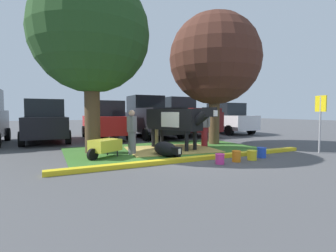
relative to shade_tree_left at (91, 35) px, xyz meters
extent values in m
plane|color=#4C4C4F|center=(2.87, -2.02, -4.09)|extent=(80.00, 80.00, 0.00)
cube|color=#386B28|center=(2.65, -0.49, -4.08)|extent=(7.21, 4.23, 0.02)
cube|color=yellow|center=(2.65, -2.76, -4.03)|extent=(8.41, 0.24, 0.12)
cube|color=tan|center=(2.77, -0.68, -4.07)|extent=(3.48, 2.79, 0.04)
cylinder|color=#4C3823|center=(0.00, 0.00, -2.73)|extent=(0.53, 0.53, 2.72)
sphere|color=#23471E|center=(0.00, 0.00, 0.03)|extent=(4.02, 4.02, 4.02)
cylinder|color=brown|center=(5.29, 0.07, -2.90)|extent=(0.47, 0.47, 2.38)
sphere|color=#4C281E|center=(5.29, 0.07, -0.30)|extent=(4.01, 4.01, 4.01)
cube|color=black|center=(2.94, -0.48, -2.93)|extent=(1.47, 2.40, 0.80)
cube|color=white|center=(2.99, -0.62, -2.93)|extent=(0.99, 1.10, 0.56)
cylinder|color=black|center=(3.41, -1.72, -2.83)|extent=(0.52, 0.71, 0.58)
cube|color=black|center=(3.52, -2.02, -2.65)|extent=(0.40, 0.50, 0.32)
cube|color=white|center=(3.59, -2.21, -2.69)|extent=(0.23, 0.18, 0.20)
cylinder|color=black|center=(3.47, -1.20, -3.71)|extent=(0.14, 0.14, 0.76)
cylinder|color=black|center=(3.01, -1.37, -3.71)|extent=(0.14, 0.14, 0.76)
cylinder|color=black|center=(2.86, 0.42, -3.71)|extent=(0.14, 0.14, 0.76)
cylinder|color=black|center=(2.41, 0.24, -3.71)|extent=(0.14, 0.14, 0.76)
cylinder|color=black|center=(2.52, 0.65, -3.18)|extent=(0.06, 0.06, 0.70)
ellipsoid|color=black|center=(1.99, -1.74, -3.85)|extent=(0.66, 1.16, 0.48)
cube|color=black|center=(2.09, -2.33, -3.83)|extent=(0.24, 0.31, 0.22)
cube|color=silver|center=(2.11, -2.45, -3.83)|extent=(0.11, 0.08, 0.16)
cylinder|color=black|center=(2.23, -2.06, -4.03)|extent=(0.16, 0.36, 0.10)
cylinder|color=slate|center=(1.13, -0.94, -3.71)|extent=(0.26, 0.26, 0.77)
cylinder|color=slate|center=(1.13, -0.94, -3.06)|extent=(0.34, 0.34, 0.53)
sphere|color=tan|center=(1.13, -0.94, -2.69)|extent=(0.21, 0.21, 0.21)
cylinder|color=slate|center=(1.16, -0.72, -3.03)|extent=(0.09, 0.09, 0.50)
cylinder|color=slate|center=(1.10, -1.16, -3.03)|extent=(0.09, 0.09, 0.50)
cylinder|color=#9E7F5B|center=(2.88, 1.10, -3.70)|extent=(0.26, 0.26, 0.79)
cylinder|color=#23478C|center=(2.88, 1.10, -3.03)|extent=(0.34, 0.34, 0.54)
sphere|color=beige|center=(2.88, 1.10, -2.65)|extent=(0.21, 0.21, 0.21)
cylinder|color=#23478C|center=(3.08, 1.17, -3.00)|extent=(0.09, 0.09, 0.52)
cylinder|color=#23478C|center=(2.67, 1.03, -3.00)|extent=(0.09, 0.09, 0.52)
cylinder|color=maroon|center=(4.39, -0.49, -3.69)|extent=(0.26, 0.26, 0.81)
cylinder|color=slate|center=(4.39, -0.49, -3.00)|extent=(0.34, 0.34, 0.56)
sphere|color=#8C664C|center=(4.39, -0.49, -2.62)|extent=(0.22, 0.22, 0.22)
cylinder|color=slate|center=(4.45, -0.70, -2.98)|extent=(0.09, 0.09, 0.53)
cylinder|color=slate|center=(4.33, -0.28, -2.98)|extent=(0.09, 0.09, 0.53)
cube|color=gold|center=(0.19, -1.15, -3.69)|extent=(1.08, 0.98, 0.36)
cylinder|color=black|center=(-0.24, -1.41, -3.91)|extent=(0.36, 0.27, 0.36)
cylinder|color=black|center=(0.56, -1.19, -3.97)|extent=(0.04, 0.04, 0.24)
cylinder|color=black|center=(0.33, -0.81, -3.97)|extent=(0.04, 0.04, 0.24)
cylinder|color=black|center=(0.86, -1.01, -3.57)|extent=(0.48, 0.31, 0.23)
cylinder|color=black|center=(0.63, -0.63, -3.57)|extent=(0.48, 0.31, 0.23)
cylinder|color=#99999E|center=(7.14, -3.54, -3.10)|extent=(0.06, 0.06, 1.98)
cube|color=yellow|center=(7.14, -3.54, -2.36)|extent=(0.12, 0.44, 0.56)
cylinder|color=#EA3893|center=(2.84, -3.46, -3.96)|extent=(0.25, 0.25, 0.27)
torus|color=#EA3893|center=(2.84, -3.46, -3.82)|extent=(0.27, 0.27, 0.02)
cylinder|color=orange|center=(3.47, -3.43, -3.94)|extent=(0.25, 0.25, 0.31)
torus|color=orange|center=(3.47, -3.43, -3.78)|extent=(0.27, 0.27, 0.02)
cylinder|color=yellow|center=(4.06, -3.44, -3.95)|extent=(0.27, 0.27, 0.28)
torus|color=yellow|center=(4.06, -3.44, -3.81)|extent=(0.30, 0.30, 0.02)
cylinder|color=blue|center=(4.62, -3.29, -3.94)|extent=(0.27, 0.27, 0.31)
torus|color=blue|center=(4.62, -3.29, -3.78)|extent=(0.30, 0.30, 0.02)
cylinder|color=black|center=(-3.22, 5.76, -3.77)|extent=(0.22, 0.64, 0.64)
cube|color=black|center=(-1.49, 4.33, -3.32)|extent=(1.80, 4.40, 0.90)
cube|color=black|center=(-1.49, 4.33, -2.47)|extent=(1.59, 2.20, 0.80)
cylinder|color=black|center=(-2.39, 5.76, -3.77)|extent=(0.22, 0.64, 0.64)
cylinder|color=black|center=(-0.59, 5.76, -3.77)|extent=(0.22, 0.64, 0.64)
cylinder|color=black|center=(-2.40, 2.90, -3.77)|extent=(0.22, 0.64, 0.64)
cylinder|color=black|center=(-0.60, 2.90, -3.77)|extent=(0.22, 0.64, 0.64)
cube|color=red|center=(1.40, 4.51, -3.32)|extent=(1.80, 4.40, 0.90)
cube|color=black|center=(1.40, 4.51, -2.47)|extent=(1.59, 2.20, 0.80)
cylinder|color=black|center=(0.50, 5.94, -3.77)|extent=(0.22, 0.64, 0.64)
cylinder|color=black|center=(2.30, 5.93, -3.77)|extent=(0.22, 0.64, 0.64)
cylinder|color=black|center=(0.50, 3.08, -3.77)|extent=(0.22, 0.64, 0.64)
cylinder|color=black|center=(2.30, 3.07, -3.77)|extent=(0.22, 0.64, 0.64)
cube|color=black|center=(4.01, 4.33, -3.22)|extent=(2.01, 5.40, 1.10)
cube|color=black|center=(4.01, 5.28, -2.17)|extent=(1.84, 1.80, 1.00)
cube|color=black|center=(4.01, 3.12, -2.55)|extent=(1.90, 2.70, 0.24)
cylinder|color=black|center=(3.01, 6.09, -3.77)|extent=(0.22, 0.64, 0.64)
cylinder|color=black|center=(5.01, 6.09, -3.77)|extent=(0.22, 0.64, 0.64)
cylinder|color=black|center=(3.01, 2.58, -3.77)|extent=(0.22, 0.64, 0.64)
cylinder|color=black|center=(5.01, 2.58, -3.77)|extent=(0.22, 0.64, 0.64)
cube|color=maroon|center=(6.52, 4.81, -3.22)|extent=(2.01, 5.40, 1.10)
cube|color=black|center=(6.52, 5.75, -2.17)|extent=(1.84, 1.80, 1.00)
cube|color=maroon|center=(6.52, 3.59, -2.55)|extent=(1.90, 2.70, 0.24)
cylinder|color=black|center=(5.52, 6.57, -3.77)|extent=(0.22, 0.64, 0.64)
cylinder|color=black|center=(7.52, 6.56, -3.77)|extent=(0.22, 0.64, 0.64)
cylinder|color=black|center=(5.52, 3.06, -3.77)|extent=(0.22, 0.64, 0.64)
cylinder|color=black|center=(7.52, 3.05, -3.77)|extent=(0.22, 0.64, 0.64)
cube|color=silver|center=(9.42, 4.27, -3.32)|extent=(1.80, 4.40, 0.90)
cube|color=black|center=(9.42, 4.27, -2.47)|extent=(1.59, 2.20, 0.80)
cylinder|color=black|center=(8.52, 5.70, -3.77)|extent=(0.22, 0.64, 0.64)
cylinder|color=black|center=(10.32, 5.70, -3.77)|extent=(0.22, 0.64, 0.64)
cylinder|color=black|center=(8.52, 2.84, -3.77)|extent=(0.22, 0.64, 0.64)
cylinder|color=black|center=(10.32, 2.84, -3.77)|extent=(0.22, 0.64, 0.64)
camera|label=1|loc=(-1.44, -8.87, -2.65)|focal=26.28mm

